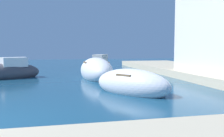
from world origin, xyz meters
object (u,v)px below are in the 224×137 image
moored_boat_6 (96,71)px  moored_boat_7 (132,84)px  moored_boat_0 (10,72)px  moored_boat_5 (99,66)px

moored_boat_6 → moored_boat_7: bearing=4.4°
moored_boat_0 → moored_boat_7: bearing=108.6°
moored_boat_6 → moored_boat_7: moored_boat_6 is taller
moored_boat_5 → moored_boat_6: size_ratio=0.74×
moored_boat_6 → moored_boat_7: size_ratio=1.24×
moored_boat_0 → moored_boat_7: size_ratio=1.05×
moored_boat_5 → moored_boat_6: bearing=18.3°
moored_boat_0 → moored_boat_5: bearing=-174.0°
moored_boat_5 → moored_boat_7: (-0.36, -10.94, -0.06)m
moored_boat_5 → moored_boat_7: 10.95m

